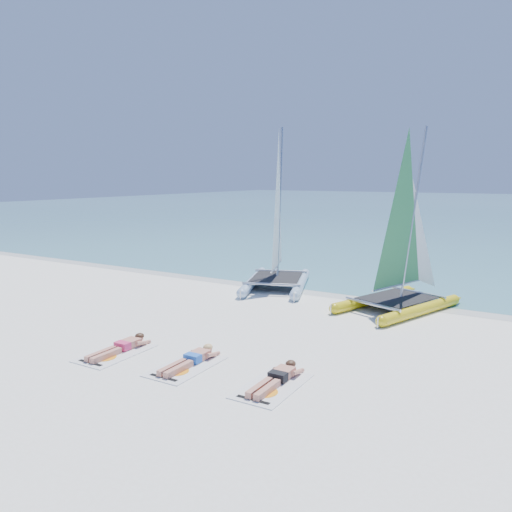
{
  "coord_description": "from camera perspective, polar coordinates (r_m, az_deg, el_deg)",
  "views": [
    {
      "loc": [
        6.56,
        -10.87,
        4.14
      ],
      "look_at": [
        -0.55,
        1.2,
        1.89
      ],
      "focal_mm": 35.0,
      "sensor_mm": 36.0,
      "label": 1
    }
  ],
  "objects": [
    {
      "name": "sea",
      "position": [
        74.27,
        25.49,
        5.04
      ],
      "size": [
        140.0,
        115.0,
        0.01
      ],
      "primitive_type": "cube",
      "color": "#72B8BE",
      "rests_on": "ground"
    },
    {
      "name": "sunbather_a",
      "position": [
        12.52,
        -15.13,
        -9.94
      ],
      "size": [
        0.37,
        1.73,
        0.26
      ],
      "color": "tan",
      "rests_on": "towel_a"
    },
    {
      "name": "sunbather_c",
      "position": [
        10.37,
        2.41,
        -13.69
      ],
      "size": [
        0.37,
        1.73,
        0.26
      ],
      "color": "tan",
      "rests_on": "towel_c"
    },
    {
      "name": "towel_a",
      "position": [
        12.43,
        -15.75,
        -10.64
      ],
      "size": [
        1.0,
        1.85,
        0.02
      ],
      "primitive_type": "cube",
      "color": "silver",
      "rests_on": "ground"
    },
    {
      "name": "ground",
      "position": [
        13.35,
        -0.59,
        -8.94
      ],
      "size": [
        140.0,
        140.0,
        0.0
      ],
      "primitive_type": "plane",
      "color": "white",
      "rests_on": "ground"
    },
    {
      "name": "towel_c",
      "position": [
        10.26,
        1.88,
        -14.62
      ],
      "size": [
        1.0,
        1.85,
        0.02
      ],
      "primitive_type": "cube",
      "color": "silver",
      "rests_on": "ground"
    },
    {
      "name": "towel_b",
      "position": [
        11.31,
        -7.97,
        -12.37
      ],
      "size": [
        1.0,
        1.85,
        0.02
      ],
      "primitive_type": "cube",
      "color": "silver",
      "rests_on": "ground"
    },
    {
      "name": "catamaran_yellow",
      "position": [
        16.35,
        16.88,
        0.69
      ],
      "size": [
        3.41,
        4.76,
        5.88
      ],
      "rotation": [
        0.0,
        0.0,
        -0.35
      ],
      "color": "yellow",
      "rests_on": "ground"
    },
    {
      "name": "catamaran_blue",
      "position": [
        18.63,
        2.42,
        2.05
      ],
      "size": [
        3.58,
        5.0,
        6.19
      ],
      "rotation": [
        0.0,
        0.0,
        0.35
      ],
      "color": "#A3C6D6",
      "rests_on": "ground"
    },
    {
      "name": "wet_sand_strip",
      "position": [
        18.11,
        8.46,
        -4.18
      ],
      "size": [
        140.0,
        1.4,
        0.01
      ],
      "primitive_type": "cube",
      "color": "silver",
      "rests_on": "ground"
    },
    {
      "name": "sunbather_b",
      "position": [
        11.42,
        -7.37,
        -11.57
      ],
      "size": [
        0.37,
        1.73,
        0.26
      ],
      "color": "tan",
      "rests_on": "towel_b"
    }
  ]
}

